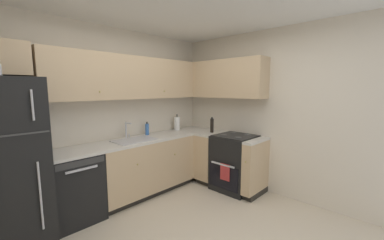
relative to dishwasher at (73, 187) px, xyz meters
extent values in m
cube|color=beige|center=(0.67, 0.33, 0.86)|extent=(3.77, 0.05, 2.58)
cube|color=beige|center=(2.53, -1.45, 0.86)|extent=(0.05, 3.60, 2.58)
cube|color=#3F3F3F|center=(-0.71, -0.45, 0.83)|extent=(0.75, 0.01, 0.02)
cylinder|color=silver|center=(-0.46, -0.47, 0.20)|extent=(0.02, 0.02, 0.69)
cylinder|color=silver|center=(-0.46, -0.47, 1.09)|extent=(0.02, 0.02, 0.29)
cube|color=black|center=(0.00, 0.00, 0.00)|extent=(0.60, 0.60, 0.87)
cube|color=#333333|center=(0.00, -0.30, 0.38)|extent=(0.55, 0.01, 0.07)
cube|color=silver|center=(0.00, -0.32, 0.31)|extent=(0.36, 0.02, 0.02)
cube|color=tan|center=(1.10, 0.00, 0.04)|extent=(1.60, 0.60, 0.78)
cube|color=black|center=(1.10, 0.03, -0.39)|extent=(1.60, 0.54, 0.09)
sphere|color=tan|center=(0.75, -0.31, 0.19)|extent=(0.02, 0.02, 0.02)
sphere|color=tan|center=(1.46, -0.31, 0.19)|extent=(0.02, 0.02, 0.02)
cube|color=beige|center=(1.10, 0.00, 0.45)|extent=(2.80, 0.60, 0.03)
cube|color=tan|center=(2.20, -0.46, 0.04)|extent=(0.60, 0.33, 0.78)
cube|color=black|center=(2.23, -0.46, -0.39)|extent=(0.54, 0.33, 0.09)
cube|color=tan|center=(2.20, -1.34, 0.04)|extent=(0.60, 0.15, 0.78)
cube|color=black|center=(2.23, -1.34, -0.39)|extent=(0.54, 0.15, 0.09)
sphere|color=tan|center=(1.89, -1.34, 0.19)|extent=(0.02, 0.02, 0.02)
cube|color=beige|center=(2.20, -0.46, 0.45)|extent=(0.60, 0.33, 0.03)
cube|color=beige|center=(2.20, -1.34, 0.45)|extent=(0.60, 0.15, 0.03)
cube|color=black|center=(2.22, -0.95, 0.02)|extent=(0.64, 0.62, 0.90)
cube|color=black|center=(1.90, -0.95, -0.15)|extent=(0.02, 0.55, 0.38)
cube|color=silver|center=(1.88, -0.95, 0.06)|extent=(0.02, 0.43, 0.02)
cube|color=black|center=(2.22, -0.95, 0.47)|extent=(0.59, 0.60, 0.01)
cube|color=black|center=(2.53, -0.95, 0.54)|extent=(0.03, 0.60, 0.15)
cylinder|color=#4C4C4C|center=(2.08, -1.08, 0.48)|extent=(0.11, 0.11, 0.01)
cylinder|color=#4C4C4C|center=(2.08, -0.81, 0.48)|extent=(0.11, 0.11, 0.01)
cylinder|color=#4C4C4C|center=(2.36, -1.08, 0.48)|extent=(0.11, 0.11, 0.01)
cylinder|color=#4C4C4C|center=(2.36, -0.81, 0.48)|extent=(0.11, 0.11, 0.01)
cube|color=#B23333|center=(1.87, -1.00, -0.05)|extent=(0.02, 0.17, 0.26)
cube|color=tan|center=(0.94, 0.14, 1.40)|extent=(2.48, 0.32, 0.64)
sphere|color=tan|center=(0.40, -0.03, 1.20)|extent=(0.02, 0.02, 0.02)
sphere|color=tan|center=(1.49, -0.03, 1.20)|extent=(0.02, 0.02, 0.02)
cube|color=tan|center=(2.34, -0.53, 1.40)|extent=(0.32, 1.66, 0.64)
cube|color=#B7B7BC|center=(0.89, -0.03, 0.47)|extent=(0.61, 0.40, 0.01)
cube|color=gray|center=(0.89, -0.03, 0.42)|extent=(0.56, 0.36, 0.09)
cube|color=#99999E|center=(0.89, -0.03, 0.44)|extent=(0.02, 0.35, 0.06)
cylinder|color=silver|center=(0.89, 0.20, 0.60)|extent=(0.02, 0.02, 0.26)
cylinder|color=silver|center=(0.89, 0.13, 0.71)|extent=(0.02, 0.15, 0.02)
cylinder|color=silver|center=(0.94, 0.20, 0.50)|extent=(0.02, 0.02, 0.06)
cylinder|color=#3F72BF|center=(1.28, 0.18, 0.56)|extent=(0.06, 0.06, 0.19)
cylinder|color=#262626|center=(1.28, 0.18, 0.67)|extent=(0.03, 0.03, 0.03)
cylinder|color=white|center=(1.94, 0.16, 0.59)|extent=(0.11, 0.11, 0.25)
cylinder|color=#3F3F3F|center=(1.94, 0.16, 0.61)|extent=(0.02, 0.02, 0.31)
cylinder|color=black|center=(2.20, -0.46, 0.59)|extent=(0.06, 0.06, 0.25)
cylinder|color=black|center=(2.20, -0.46, 0.73)|extent=(0.03, 0.03, 0.02)
camera|label=1|loc=(-1.02, -3.05, 1.24)|focal=22.02mm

